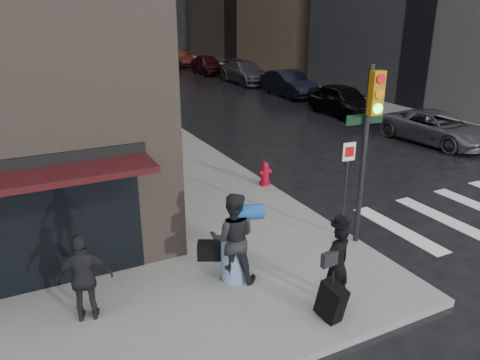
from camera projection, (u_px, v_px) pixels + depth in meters
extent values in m
plane|color=black|center=(309.00, 281.00, 9.92)|extent=(140.00, 140.00, 0.00)
cube|color=slate|center=(86.00, 89.00, 32.48)|extent=(4.00, 50.00, 0.15)
cube|color=slate|center=(256.00, 77.00, 38.18)|extent=(3.00, 50.00, 0.15)
cube|color=silver|center=(398.00, 229.00, 12.24)|extent=(0.50, 3.00, 0.01)
cube|color=silver|center=(442.00, 218.00, 12.91)|extent=(0.50, 3.00, 0.01)
imported|color=black|center=(337.00, 264.00, 8.75)|extent=(0.64, 0.46, 1.61)
cylinder|color=black|center=(340.00, 224.00, 8.47)|extent=(0.34, 0.34, 0.04)
cylinder|color=black|center=(340.00, 221.00, 8.45)|extent=(0.22, 0.22, 0.13)
cube|color=black|center=(329.00, 259.00, 8.49)|extent=(0.36, 0.15, 0.28)
cube|color=black|center=(331.00, 302.00, 8.36)|extent=(0.35, 0.66, 0.82)
cylinder|color=black|center=(333.00, 281.00, 8.21)|extent=(0.03, 0.03, 0.38)
imported|color=black|center=(233.00, 238.00, 9.38)|extent=(1.17, 1.08, 1.93)
cube|color=black|center=(212.00, 250.00, 9.69)|extent=(0.66, 0.54, 0.36)
cylinder|color=#19498D|center=(249.00, 212.00, 9.32)|extent=(0.64, 0.46, 0.31)
imported|color=black|center=(84.00, 278.00, 8.24)|extent=(1.05, 0.63, 1.67)
cylinder|color=black|center=(363.00, 158.00, 10.62)|extent=(0.13, 0.13, 4.18)
cube|color=#AC690B|center=(376.00, 93.00, 9.89)|extent=(0.31, 0.22, 0.94)
cylinder|color=red|center=(381.00, 79.00, 9.69)|extent=(0.21, 0.07, 0.21)
cylinder|color=orange|center=(379.00, 94.00, 9.80)|extent=(0.21, 0.07, 0.21)
cylinder|color=#19E533|center=(378.00, 109.00, 9.91)|extent=(0.21, 0.07, 0.21)
cylinder|color=black|center=(345.00, 195.00, 10.77)|extent=(0.06, 0.06, 2.51)
cube|color=white|center=(349.00, 152.00, 10.38)|extent=(0.31, 0.05, 0.42)
cube|color=black|center=(365.00, 119.00, 10.38)|extent=(0.94, 0.13, 0.23)
cylinder|color=maroon|center=(265.00, 183.00, 14.87)|extent=(0.34, 0.34, 0.11)
cylinder|color=maroon|center=(265.00, 175.00, 14.78)|extent=(0.25, 0.25, 0.63)
sphere|color=maroon|center=(265.00, 165.00, 14.66)|extent=(0.23, 0.23, 0.23)
cylinder|color=maroon|center=(265.00, 172.00, 14.74)|extent=(0.43, 0.19, 0.15)
imported|color=#44454A|center=(436.00, 127.00, 19.78)|extent=(2.68, 4.99, 1.33)
imported|color=black|center=(343.00, 100.00, 24.82)|extent=(2.16, 4.86, 1.62)
imported|color=black|center=(288.00, 84.00, 30.14)|extent=(1.83, 4.90, 1.60)
imported|color=#444348|center=(245.00, 72.00, 35.28)|extent=(2.29, 5.56, 1.61)
imported|color=#3A0B0D|center=(208.00, 64.00, 40.20)|extent=(2.17, 4.77, 1.59)
imported|color=#44160D|center=(181.00, 58.00, 45.29)|extent=(1.92, 4.59, 1.48)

